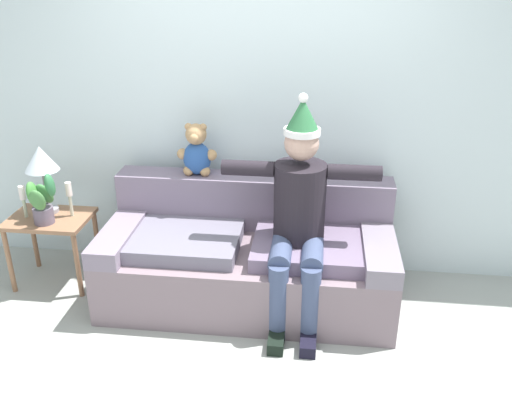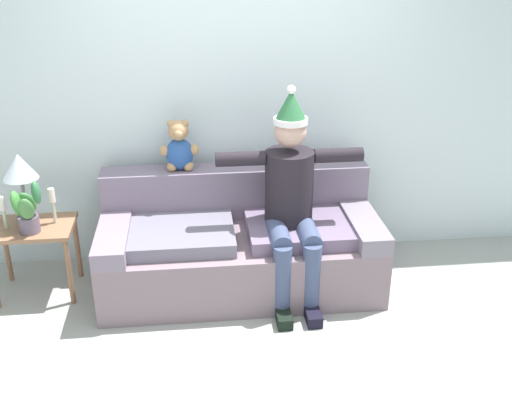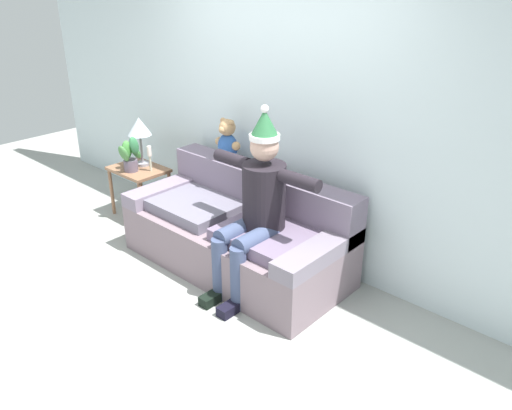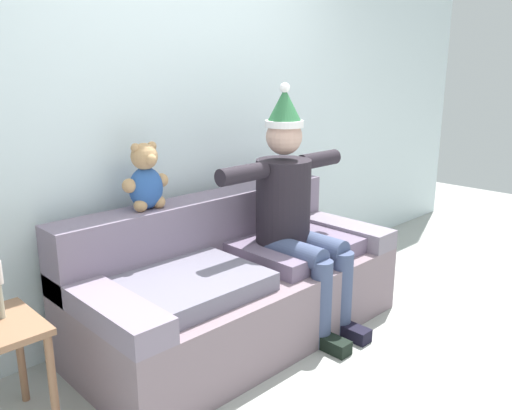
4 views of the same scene
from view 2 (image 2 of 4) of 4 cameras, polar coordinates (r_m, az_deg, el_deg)
name	(u,v)px [view 2 (image 2 of 4)]	position (r m, az deg, el deg)	size (l,w,h in m)	color
ground_plane	(255,368)	(3.83, -0.14, -14.97)	(10.00, 10.00, 0.00)	#9DA09A
back_wall	(232,88)	(4.64, -2.28, 10.84)	(7.00, 0.10, 2.70)	silver
couch	(239,244)	(4.51, -1.55, -3.64)	(1.99, 0.91, 0.81)	slate
person_seated	(291,196)	(4.21, 3.29, 0.87)	(1.02, 0.77, 1.50)	black
teddy_bear	(179,148)	(4.49, -7.18, 5.33)	(0.29, 0.17, 0.38)	#2A5299
side_table	(33,237)	(4.60, -20.09, -2.80)	(0.57, 0.43, 0.53)	#8F6347
table_lamp	(20,170)	(4.50, -21.18, 3.09)	(0.24, 0.24, 0.51)	#95919B
potted_plant	(27,210)	(4.41, -20.54, -0.42)	(0.23, 0.28, 0.39)	#5F5363
candle_tall	(3,208)	(4.53, -22.54, -0.27)	(0.04, 0.04, 0.24)	beige
candle_short	(53,201)	(4.49, -18.45, 0.38)	(0.04, 0.04, 0.26)	beige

